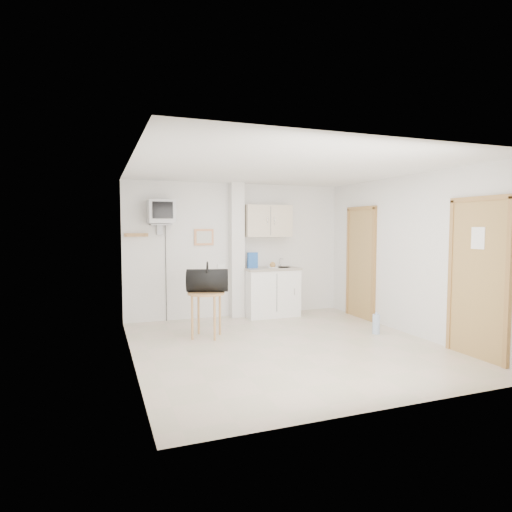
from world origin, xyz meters
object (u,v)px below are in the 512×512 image
object	(u,v)px
crt_television	(161,213)
duffel_bag	(207,280)
round_table	(206,299)
water_bottle	(376,324)

from	to	relation	value
crt_television	duffel_bag	bearing A→B (deg)	-64.16
round_table	water_bottle	world-z (taller)	round_table
round_table	duffel_bag	distance (m)	0.29
round_table	water_bottle	xyz separation A→B (m)	(2.57, -0.74, -0.43)
round_table	water_bottle	distance (m)	2.71
crt_television	duffel_bag	world-z (taller)	crt_television
crt_television	round_table	size ratio (longest dim) A/B	3.09
duffel_bag	water_bottle	xyz separation A→B (m)	(2.54, -0.78, -0.72)
duffel_bag	water_bottle	distance (m)	2.75
round_table	duffel_bag	bearing A→B (deg)	54.88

